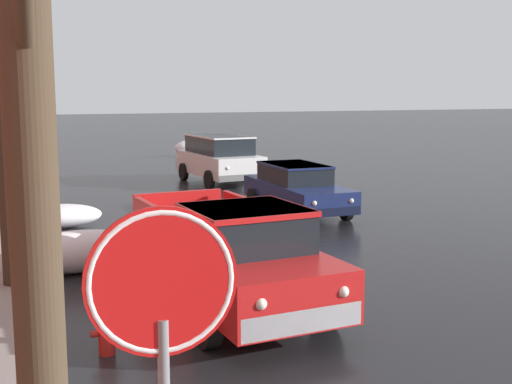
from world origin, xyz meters
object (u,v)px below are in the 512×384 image
(bare_tree_at_the_corner, at_px, (32,158))
(pickup_truck_red_approaching_near_lane, at_px, (230,255))
(bare_tree_second_along_sidewalk, at_px, (1,70))
(fire_hydrant, at_px, (106,328))
(suv_white_parked_kerbside_mid, at_px, (219,157))
(stop_sign_at_corner, at_px, (163,336))
(sedan_darkblue_parked_kerbside_close, at_px, (296,188))

(bare_tree_at_the_corner, distance_m, pickup_truck_red_approaching_near_lane, 5.76)
(bare_tree_second_along_sidewalk, xyz_separation_m, fire_hydrant, (1.04, -3.43, -3.47))
(suv_white_parked_kerbside_mid, xyz_separation_m, fire_hydrant, (-6.88, -15.32, -0.63))
(fire_hydrant, distance_m, stop_sign_at_corner, 5.87)
(suv_white_parked_kerbside_mid, bearing_deg, stop_sign_at_corner, -109.72)
(bare_tree_at_the_corner, distance_m, sedan_darkblue_parked_kerbside_close, 14.10)
(stop_sign_at_corner, bearing_deg, pickup_truck_red_approaching_near_lane, 67.46)
(pickup_truck_red_approaching_near_lane, xyz_separation_m, sedan_darkblue_parked_kerbside_close, (4.63, 7.21, -0.13))
(suv_white_parked_kerbside_mid, height_order, fire_hydrant, suv_white_parked_kerbside_mid)
(bare_tree_second_along_sidewalk, bearing_deg, pickup_truck_red_approaching_near_lane, -35.01)
(pickup_truck_red_approaching_near_lane, relative_size, suv_white_parked_kerbside_mid, 1.15)
(bare_tree_second_along_sidewalk, distance_m, suv_white_parked_kerbside_mid, 14.56)
(pickup_truck_red_approaching_near_lane, height_order, fire_hydrant, pickup_truck_red_approaching_near_lane)
(suv_white_parked_kerbside_mid, bearing_deg, fire_hydrant, -114.17)
(bare_tree_at_the_corner, distance_m, bare_tree_second_along_sidewalk, 6.62)
(bare_tree_second_along_sidewalk, distance_m, sedan_darkblue_parked_kerbside_close, 9.78)
(sedan_darkblue_parked_kerbside_close, xyz_separation_m, stop_sign_at_corner, (-7.40, -13.89, 1.53))
(suv_white_parked_kerbside_mid, relative_size, stop_sign_at_corner, 1.52)
(bare_tree_at_the_corner, relative_size, stop_sign_at_corner, 1.97)
(bare_tree_at_the_corner, height_order, suv_white_parked_kerbside_mid, bare_tree_at_the_corner)
(bare_tree_second_along_sidewalk, bearing_deg, stop_sign_at_corner, -87.11)
(suv_white_parked_kerbside_mid, distance_m, stop_sign_at_corner, 22.16)
(bare_tree_second_along_sidewalk, relative_size, pickup_truck_red_approaching_near_lane, 1.43)
(fire_hydrant, xyz_separation_m, stop_sign_at_corner, (-0.59, -5.51, 1.92))
(fire_hydrant, bearing_deg, bare_tree_at_the_corner, -108.03)
(bare_tree_at_the_corner, bearing_deg, bare_tree_second_along_sidewalk, 90.17)
(stop_sign_at_corner, bearing_deg, bare_tree_at_the_corner, 100.31)
(sedan_darkblue_parked_kerbside_close, bearing_deg, stop_sign_at_corner, -118.04)
(bare_tree_at_the_corner, height_order, fire_hydrant, bare_tree_at_the_corner)
(sedan_darkblue_parked_kerbside_close, relative_size, suv_white_parked_kerbside_mid, 0.99)
(bare_tree_second_along_sidewalk, height_order, pickup_truck_red_approaching_near_lane, bare_tree_second_along_sidewalk)
(pickup_truck_red_approaching_near_lane, bearing_deg, suv_white_parked_kerbside_mid, 71.65)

